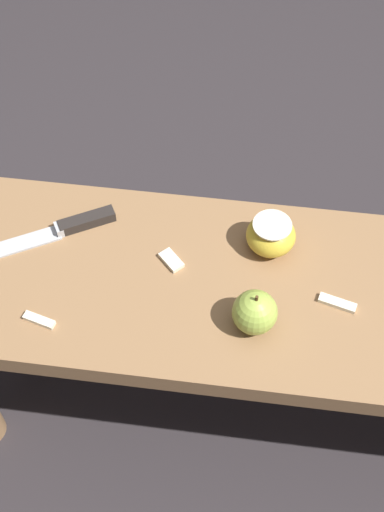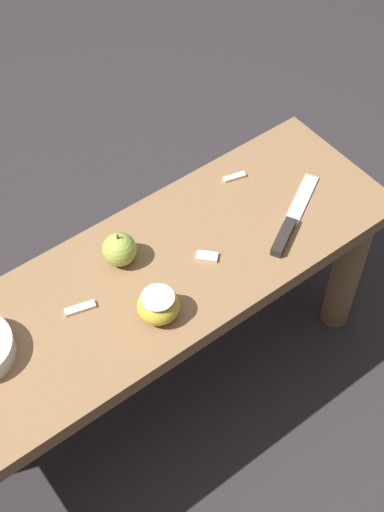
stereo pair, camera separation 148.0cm
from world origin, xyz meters
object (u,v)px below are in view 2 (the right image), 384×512
Objects in this scene: knife at (289,225)px; apple_whole at (119,249)px; apple_cut at (158,306)px; wooden_bench at (132,315)px.

apple_whole reaches higher than knife.
knife is 0.37m from apple_whole.
apple_cut is (0.35, 0.01, 0.02)m from knife.
apple_whole is at bearing 127.52° from knife.
knife is at bearing -178.01° from apple_cut.
wooden_bench is 15.24× the size of apple_whole.
apple_cut reaches higher than knife.
wooden_bench is 0.16m from apple_cut.
apple_cut is (0.02, 0.16, -0.01)m from apple_whole.
wooden_bench is at bearing -82.77° from apple_cut.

